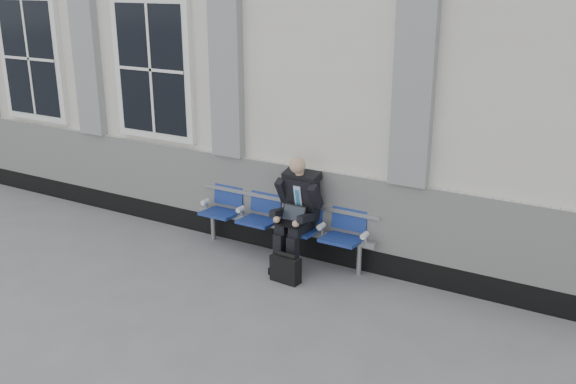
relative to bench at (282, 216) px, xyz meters
The scene contains 5 objects.
ground 2.88m from the bench, 152.06° to the right, with size 70.00×70.00×0.00m, color slate.
station_building 3.70m from the bench, 139.46° to the left, with size 14.40×4.40×4.49m.
bench is the anchor object (origin of this frame).
businessman 0.39m from the bench, 23.92° to the right, with size 0.56×0.75×1.40m.
briefcase 0.86m from the bench, 56.19° to the right, with size 0.37×0.18×0.37m.
Camera 1 is at (6.45, -5.26, 3.44)m, focal length 40.00 mm.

